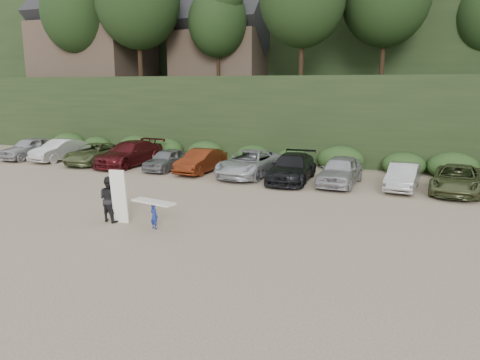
% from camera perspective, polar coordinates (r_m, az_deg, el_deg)
% --- Properties ---
extents(ground, '(120.00, 120.00, 0.00)m').
position_cam_1_polar(ground, '(17.73, 0.82, -6.33)').
color(ground, tan).
rests_on(ground, ground).
extents(hillside_backdrop, '(90.00, 41.50, 28.00)m').
position_cam_1_polar(hillside_backdrop, '(52.30, 16.12, 17.57)').
color(hillside_backdrop, black).
rests_on(hillside_backdrop, ground).
extents(parked_cars, '(39.50, 6.35, 1.64)m').
position_cam_1_polar(parked_cars, '(27.73, 2.65, 1.87)').
color(parked_cars, '#ABABB0').
rests_on(parked_cars, ground).
extents(child_surfer, '(1.90, 0.83, 1.10)m').
position_cam_1_polar(child_surfer, '(18.17, -10.46, -3.61)').
color(child_surfer, navy).
rests_on(child_surfer, ground).
extents(adult_surfer, '(1.38, 0.83, 2.19)m').
position_cam_1_polar(adult_surfer, '(19.50, -15.53, -2.22)').
color(adult_surfer, black).
rests_on(adult_surfer, ground).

